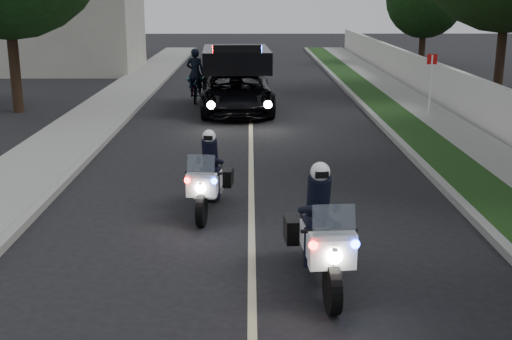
# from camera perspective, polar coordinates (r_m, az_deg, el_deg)

# --- Properties ---
(ground) EXTENTS (120.00, 120.00, 0.00)m
(ground) POSITION_cam_1_polar(r_m,az_deg,el_deg) (10.33, -0.36, -8.11)
(ground) COLOR black
(ground) RESTS_ON ground
(curb_right) EXTENTS (0.20, 60.00, 0.15)m
(curb_right) POSITION_cam_1_polar(r_m,az_deg,el_deg) (20.32, 11.21, 3.44)
(curb_right) COLOR gray
(curb_right) RESTS_ON ground
(grass_verge) EXTENTS (1.20, 60.00, 0.16)m
(grass_verge) POSITION_cam_1_polar(r_m,az_deg,el_deg) (20.47, 13.14, 3.42)
(grass_verge) COLOR #193814
(grass_verge) RESTS_ON ground
(sidewalk_right) EXTENTS (1.40, 60.00, 0.16)m
(sidewalk_right) POSITION_cam_1_polar(r_m,az_deg,el_deg) (20.82, 16.62, 3.38)
(sidewalk_right) COLOR gray
(sidewalk_right) RESTS_ON ground
(property_wall) EXTENTS (0.22, 60.00, 1.50)m
(property_wall) POSITION_cam_1_polar(r_m,az_deg,el_deg) (21.02, 19.37, 5.12)
(property_wall) COLOR beige
(property_wall) RESTS_ON ground
(curb_left) EXTENTS (0.20, 60.00, 0.15)m
(curb_left) POSITION_cam_1_polar(r_m,az_deg,el_deg) (20.31, -12.11, 3.38)
(curb_left) COLOR gray
(curb_left) RESTS_ON ground
(sidewalk_left) EXTENTS (2.00, 60.00, 0.16)m
(sidewalk_left) POSITION_cam_1_polar(r_m,az_deg,el_deg) (20.56, -15.12, 3.34)
(sidewalk_left) COLOR gray
(sidewalk_left) RESTS_ON ground
(building_far) EXTENTS (8.00, 6.00, 7.00)m
(building_far) POSITION_cam_1_polar(r_m,az_deg,el_deg) (36.88, -16.70, 13.55)
(building_far) COLOR #A8A396
(building_far) RESTS_ON ground
(lane_marking) EXTENTS (0.12, 50.00, 0.01)m
(lane_marking) POSITION_cam_1_polar(r_m,az_deg,el_deg) (19.91, -0.45, 3.28)
(lane_marking) COLOR #BFB78C
(lane_marking) RESTS_ON ground
(police_moto_left) EXTENTS (0.85, 1.93, 1.59)m
(police_moto_left) POSITION_cam_1_polar(r_m,az_deg,el_deg) (12.71, -4.05, -3.64)
(police_moto_left) COLOR silver
(police_moto_left) RESTS_ON ground
(police_moto_right) EXTENTS (0.90, 2.15, 1.78)m
(police_moto_right) POSITION_cam_1_polar(r_m,az_deg,el_deg) (9.71, 5.48, -9.75)
(police_moto_right) COLOR white
(police_moto_right) RESTS_ON ground
(police_suv) EXTENTS (2.70, 5.42, 2.58)m
(police_suv) POSITION_cam_1_polar(r_m,az_deg,el_deg) (23.40, -1.67, 5.04)
(police_suv) COLOR black
(police_suv) RESTS_ON ground
(bicycle) EXTENTS (0.76, 1.91, 0.98)m
(bicycle) POSITION_cam_1_polar(r_m,az_deg,el_deg) (25.72, -5.21, 5.89)
(bicycle) COLOR black
(bicycle) RESTS_ON ground
(cyclist) EXTENTS (0.70, 0.50, 1.84)m
(cyclist) POSITION_cam_1_polar(r_m,az_deg,el_deg) (25.72, -5.21, 5.89)
(cyclist) COLOR black
(cyclist) RESTS_ON ground
(sign_post) EXTENTS (0.36, 0.36, 2.18)m
(sign_post) POSITION_cam_1_polar(r_m,az_deg,el_deg) (23.12, 14.63, 4.43)
(sign_post) COLOR red
(sign_post) RESTS_ON ground
(tree_right_d) EXTENTS (9.22, 9.22, 11.75)m
(tree_right_d) POSITION_cam_1_polar(r_m,az_deg,el_deg) (28.26, 20.03, 5.87)
(tree_right_d) COLOR #1B3913
(tree_right_d) RESTS_ON ground
(tree_right_e) EXTENTS (5.72, 5.72, 7.26)m
(tree_right_e) POSITION_cam_1_polar(r_m,az_deg,el_deg) (39.55, 14.03, 8.70)
(tree_right_e) COLOR black
(tree_right_e) RESTS_ON ground
(tree_left_near) EXTENTS (7.29, 7.29, 11.57)m
(tree_left_near) POSITION_cam_1_polar(r_m,az_deg,el_deg) (24.81, -19.77, 4.73)
(tree_left_near) COLOR #153D14
(tree_left_near) RESTS_ON ground
(tree_left_far) EXTENTS (8.25, 8.25, 11.89)m
(tree_left_far) POSITION_cam_1_polar(r_m,az_deg,el_deg) (41.13, -14.19, 8.92)
(tree_left_far) COLOR black
(tree_left_far) RESTS_ON ground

